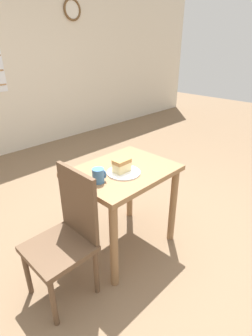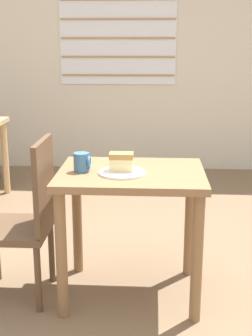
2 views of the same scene
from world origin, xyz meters
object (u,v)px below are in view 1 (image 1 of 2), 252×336
(chair_near_window, at_px, (67,234))
(plate, at_px, (124,172))
(coffee_mug, at_px, (99,175))
(dining_table_near, at_px, (123,185))
(cake_slice, at_px, (122,165))

(chair_near_window, bearing_deg, plate, 89.89)
(chair_near_window, xyz_separation_m, coffee_mug, (0.32, 0.03, 0.31))
(chair_near_window, height_order, coffee_mug, chair_near_window)
(dining_table_near, xyz_separation_m, coffee_mug, (-0.27, -0.03, 0.20))
(dining_table_near, height_order, cake_slice, cake_slice)
(coffee_mug, bearing_deg, cake_slice, -3.55)
(plate, relative_size, cake_slice, 1.99)
(chair_near_window, relative_size, cake_slice, 7.21)
(chair_near_window, xyz_separation_m, plate, (0.54, -0.00, 0.27))
(plate, height_order, coffee_mug, coffee_mug)
(chair_near_window, distance_m, plate, 0.60)
(dining_table_near, bearing_deg, plate, -130.74)
(chair_near_window, bearing_deg, dining_table_near, 95.19)
(dining_table_near, height_order, chair_near_window, chair_near_window)
(chair_near_window, bearing_deg, coffee_mug, 94.82)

